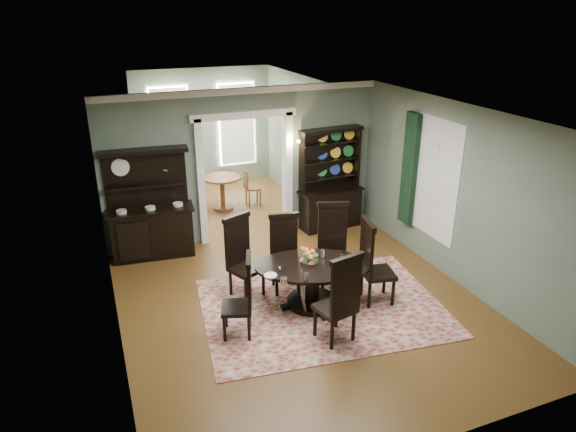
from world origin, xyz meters
The scene contains 19 objects.
room centered at (0.00, 0.04, 1.58)m, with size 5.51×6.01×3.01m.
parlor centered at (0.00, 5.53, 1.52)m, with size 3.51×3.50×3.01m.
doorway_trim centered at (0.00, 3.00, 1.62)m, with size 2.08×0.25×2.57m.
right_window centered at (2.69, 0.93, 1.60)m, with size 0.15×1.47×2.12m.
wall_sconce centered at (0.95, 2.85, 1.89)m, with size 0.27×0.21×0.21m.
rug centered at (0.27, -0.09, 0.01)m, with size 3.70×2.70×0.01m, color maroon.
dining_table centered at (0.15, 0.05, 0.49)m, with size 2.10×2.10×0.71m.
centerpiece centered at (0.13, 0.11, 0.78)m, with size 1.51×0.97×0.25m.
chair_far_left centered at (-0.76, 0.80, 0.72)m, with size 0.65×0.64×1.36m.
chair_far_mid centered at (-0.05, 0.73, 0.68)m, with size 0.56×0.54×1.30m.
chair_far_right centered at (0.80, 0.66, 0.73)m, with size 0.64×0.63×1.39m.
chair_end_left centered at (-1.07, -0.32, 0.65)m, with size 0.56×0.57×1.24m.
chair_end_right centered at (1.05, -0.21, 0.74)m, with size 0.58×0.60×1.40m.
chair_near centered at (0.10, -1.00, 0.73)m, with size 0.60×0.58×1.39m.
sideboard centered at (-1.92, 2.76, 0.72)m, with size 1.60×0.69×2.05m.
welsh_dresser centered at (1.78, 2.77, 0.77)m, with size 1.40×0.61×2.13m.
parlor_table centered at (-0.08, 4.59, 0.51)m, with size 0.85×0.85×0.78m.
parlor_chair_left centered at (-0.66, 4.63, 0.56)m, with size 0.45×0.44×1.05m.
parlor_chair_right centered at (0.59, 4.56, 0.48)m, with size 0.38×0.38×0.91m.
Camera 1 is at (-2.80, -6.33, 4.40)m, focal length 32.00 mm.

